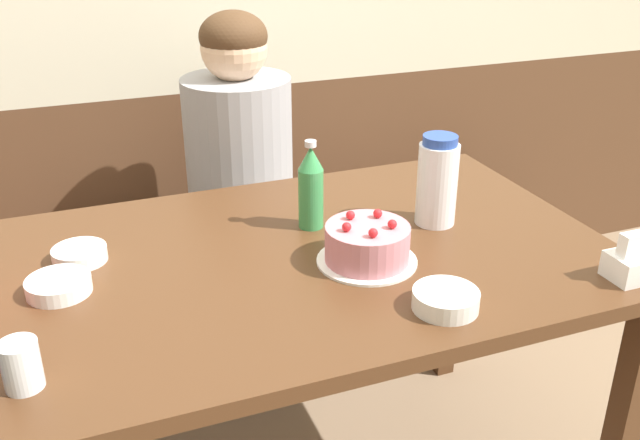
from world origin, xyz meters
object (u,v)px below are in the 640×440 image
Objects in this scene: water_pitcher at (437,181)px; bowl_rice_small at (59,286)px; bench_seat at (231,286)px; soju_bottle at (311,187)px; napkin_holder at (635,261)px; glass_water_tall at (21,365)px; birthday_cake at (367,245)px; person_pale_blue_shirt at (242,209)px; bowl_side_dish at (80,255)px; bowl_soup_white at (446,300)px.

water_pitcher reaches higher than bowl_rice_small.
water_pitcher is at bearing -67.33° from bench_seat.
bowl_rice_small is (-0.87, -0.02, -0.09)m from water_pitcher.
soju_bottle is 1.67× the size of bowl_rice_small.
water_pitcher is 0.30m from soju_bottle.
napkin_holder is 1.29× the size of glass_water_tall.
person_pale_blue_shirt is at bearing 95.25° from birthday_cake.
bowl_rice_small is at bearing -123.54° from bench_seat.
water_pitcher is 1.02× the size of soju_bottle.
bowl_side_dish is 0.78m from person_pale_blue_shirt.
soju_bottle is 0.18× the size of person_pale_blue_shirt.
soju_bottle is at bearing 163.12° from water_pitcher.
water_pitcher reaches higher than bench_seat.
glass_water_tall is (-0.12, -0.42, 0.03)m from bowl_side_dish.
bowl_side_dish is (-0.65, 0.46, -0.00)m from bowl_soup_white.
bowl_soup_white is 0.76m from glass_water_tall.
bowl_rice_small is at bearing -39.41° from person_pale_blue_shirt.
soju_bottle is 1.84× the size of bowl_side_dish.
birthday_cake is 0.99× the size of water_pitcher.
birthday_cake is 1.87× the size of bowl_side_dish.
bowl_soup_white is at bearing -82.27° from bench_seat.
person_pale_blue_shirt reaches higher than napkin_holder.
napkin_holder is 0.43m from bowl_soup_white.
bowl_soup_white is 0.11× the size of person_pale_blue_shirt.
water_pitcher reaches higher than birthday_cake.
water_pitcher is at bearing -7.27° from bowl_side_dish.
birthday_cake is 0.23m from soju_bottle.
napkin_holder is 0.09× the size of person_pale_blue_shirt.
bench_seat is 10.18× the size of birthday_cake.
water_pitcher is at bearing 27.88° from birthday_cake.
glass_water_tall is (-0.61, -1.11, 0.59)m from bench_seat.
water_pitcher is 1.70× the size of bowl_soup_white.
person_pale_blue_shirt is at bearing 118.22° from napkin_holder.
glass_water_tall is at bearing -32.77° from person_pale_blue_shirt.
napkin_holder is (0.54, -0.48, -0.06)m from soju_bottle.
person_pale_blue_shirt reaches higher than bowl_side_dish.
glass_water_tall is (-0.65, -0.40, -0.06)m from soju_bottle.
bowl_soup_white is at bearing -74.52° from birthday_cake.
birthday_cake is 1.01× the size of soju_bottle.
glass_water_tall reaches higher than bowl_soup_white.
glass_water_tall is 0.07× the size of person_pale_blue_shirt.
bench_seat is 20.34× the size of napkin_holder.
bench_seat is 1.08m from water_pitcher.
bench_seat is 10.33× the size of soju_bottle.
bench_seat is 17.20× the size of bowl_soup_white.
bowl_side_dish is (-0.53, 0.02, -0.09)m from soju_bottle.
bowl_soup_white is at bearing 7.59° from person_pale_blue_shirt.
soju_bottle is 0.64m from person_pale_blue_shirt.
bowl_side_dish reaches higher than bench_seat.
bowl_rice_small is 1.51× the size of glass_water_tall.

